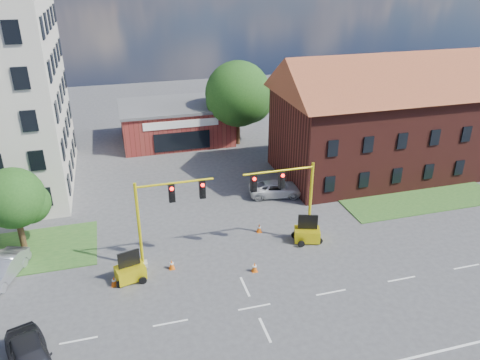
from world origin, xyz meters
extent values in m
plane|color=#424244|center=(0.00, 0.00, 0.00)|extent=(120.00, 120.00, 0.00)
cube|color=#28531F|center=(18.00, 9.00, 0.04)|extent=(14.00, 4.00, 0.08)
cube|color=maroon|center=(0.00, 30.00, 2.00)|extent=(12.00, 8.00, 4.00)
cube|color=#555557|center=(0.00, 30.00, 4.15)|extent=(12.40, 8.40, 0.30)
cube|color=white|center=(0.00, 25.95, 3.20)|extent=(8.00, 0.10, 0.80)
cube|color=black|center=(0.00, 25.95, 1.30)|extent=(6.00, 0.10, 2.00)
cube|color=#4E1C17|center=(18.00, 16.00, 4.00)|extent=(20.00, 10.00, 8.00)
cylinder|color=#352213|center=(6.50, 27.00, 2.03)|extent=(0.44, 0.44, 4.06)
sphere|color=#1D4715|center=(6.50, 27.00, 5.72)|extent=(7.12, 7.12, 7.12)
sphere|color=#1D4715|center=(7.92, 27.30, 4.80)|extent=(4.99, 4.99, 4.99)
cylinder|color=#352213|center=(-14.00, 10.50, 1.44)|extent=(0.44, 0.44, 2.88)
sphere|color=#1D4715|center=(-14.00, 10.50, 4.05)|extent=(4.23, 4.23, 4.23)
sphere|color=#1D4715|center=(-13.15, 10.80, 3.40)|extent=(2.96, 2.96, 2.96)
cube|color=#979792|center=(-6.00, 6.00, 0.15)|extent=(0.60, 0.60, 0.30)
cylinder|color=yellow|center=(-6.00, 6.00, 3.10)|extent=(0.20, 0.20, 6.20)
cylinder|color=yellow|center=(-3.50, 6.00, 5.90)|extent=(5.00, 0.14, 0.14)
cube|color=black|center=(-3.75, 6.00, 5.20)|extent=(0.40, 0.32, 1.20)
cube|color=black|center=(-1.75, 6.00, 5.20)|extent=(0.40, 0.32, 1.20)
sphere|color=#FF0C07|center=(-3.75, 5.82, 5.60)|extent=(0.24, 0.24, 0.24)
cube|color=#979792|center=(6.00, 6.00, 0.15)|extent=(0.60, 0.60, 0.30)
cylinder|color=yellow|center=(6.00, 6.00, 3.10)|extent=(0.20, 0.20, 6.20)
cylinder|color=yellow|center=(3.50, 6.00, 5.90)|extent=(5.00, 0.14, 0.14)
cube|color=black|center=(3.75, 6.00, 5.20)|extent=(0.40, 0.32, 1.20)
cube|color=black|center=(1.75, 6.00, 5.20)|extent=(0.40, 0.32, 1.20)
sphere|color=#FF0C07|center=(3.75, 5.82, 5.60)|extent=(0.24, 0.24, 0.24)
cube|color=yellow|center=(-6.88, 4.70, 0.55)|extent=(2.05, 1.61, 0.90)
cube|color=black|center=(-6.88, 4.70, 1.61)|extent=(1.39, 0.46, 1.10)
cube|color=yellow|center=(5.88, 5.92, 0.56)|extent=(2.11, 1.72, 0.91)
cube|color=black|center=(5.88, 5.92, 1.62)|extent=(1.38, 0.56, 1.11)
cube|color=#E65B0C|center=(-7.94, 4.35, 0.02)|extent=(0.38, 0.38, 0.04)
cone|color=#E65B0C|center=(-7.94, 4.35, 0.35)|extent=(0.40, 0.40, 0.70)
cylinder|color=white|center=(-7.94, 4.35, 0.42)|extent=(0.27, 0.27, 0.09)
cube|color=#E65B0C|center=(-4.17, 5.18, 0.02)|extent=(0.38, 0.38, 0.04)
cone|color=#E65B0C|center=(-4.17, 5.18, 0.35)|extent=(0.40, 0.40, 0.70)
cylinder|color=white|center=(-4.17, 5.18, 0.42)|extent=(0.27, 0.27, 0.09)
cube|color=#E65B0C|center=(1.07, 3.39, 0.02)|extent=(0.38, 0.38, 0.04)
cone|color=#E65B0C|center=(1.07, 3.39, 0.35)|extent=(0.40, 0.40, 0.70)
cylinder|color=white|center=(1.07, 3.39, 0.42)|extent=(0.27, 0.27, 0.09)
cube|color=#E65B0C|center=(2.90, 8.07, 0.02)|extent=(0.38, 0.38, 0.04)
cone|color=#E65B0C|center=(2.90, 8.07, 0.35)|extent=(0.40, 0.40, 0.70)
cylinder|color=white|center=(2.90, 8.07, 0.42)|extent=(0.27, 0.27, 0.09)
imported|color=silver|center=(6.21, 13.54, 0.66)|extent=(5.06, 2.98, 1.32)
imported|color=black|center=(-12.13, -1.49, 0.81)|extent=(3.31, 5.11, 1.62)
imported|color=#989AA0|center=(-14.80, 6.96, 0.75)|extent=(3.07, 4.84, 1.51)
camera|label=1|loc=(-6.80, -20.97, 18.61)|focal=35.00mm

